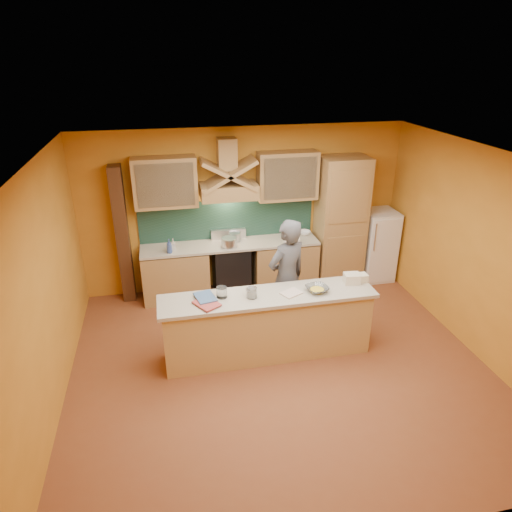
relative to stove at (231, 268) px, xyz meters
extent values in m
cube|color=brown|center=(0.30, -2.20, -0.45)|extent=(5.50, 5.00, 0.01)
cube|color=white|center=(0.30, -2.20, 2.35)|extent=(5.50, 5.00, 0.01)
cube|color=orange|center=(0.30, 0.30, 0.95)|extent=(5.50, 0.02, 2.80)
cube|color=orange|center=(0.30, -4.70, 0.95)|extent=(5.50, 0.02, 2.80)
cube|color=orange|center=(-2.45, -2.20, 0.95)|extent=(0.02, 5.00, 2.80)
cube|color=orange|center=(3.05, -2.20, 0.95)|extent=(0.02, 5.00, 2.80)
cube|color=#AD844F|center=(-0.95, 0.00, -0.02)|extent=(1.10, 0.60, 0.86)
cube|color=#AD844F|center=(0.95, 0.00, -0.02)|extent=(1.10, 0.60, 0.86)
cube|color=#B5AC99|center=(0.00, 0.00, 0.45)|extent=(3.00, 0.62, 0.04)
cube|color=black|center=(0.00, 0.00, 0.00)|extent=(0.60, 0.58, 0.90)
cube|color=#19382F|center=(0.00, 0.28, 0.80)|extent=(3.00, 0.03, 0.70)
cube|color=#AD844F|center=(0.00, 0.05, 1.37)|extent=(0.92, 0.50, 0.24)
cube|color=#AD844F|center=(0.00, 0.15, 1.95)|extent=(0.30, 0.30, 0.50)
cube|color=#AD844F|center=(-1.00, 0.12, 1.55)|extent=(1.00, 0.35, 0.80)
cube|color=#AD844F|center=(1.00, 0.12, 1.55)|extent=(1.00, 0.35, 0.80)
cube|color=#AD844F|center=(1.95, 0.00, 0.70)|extent=(0.80, 0.60, 2.30)
cube|color=white|center=(2.70, 0.00, 0.20)|extent=(0.58, 0.60, 1.30)
cube|color=#472816|center=(-1.75, 0.15, 0.70)|extent=(0.20, 0.30, 2.30)
cube|color=tan|center=(0.20, -1.90, -0.01)|extent=(2.80, 0.55, 0.88)
cube|color=#B5AC99|center=(0.20, -1.90, 0.47)|extent=(2.90, 0.62, 0.05)
imported|color=#4C4C51|center=(0.60, -1.39, 0.45)|extent=(0.77, 0.66, 1.79)
cylinder|color=silver|center=(-0.04, -0.14, 0.53)|extent=(0.34, 0.34, 0.16)
cylinder|color=silver|center=(0.09, 0.09, 0.52)|extent=(0.19, 0.19, 0.14)
imported|color=beige|center=(-0.96, -0.08, 0.57)|extent=(0.09, 0.09, 0.20)
imported|color=#375098|center=(-1.02, -0.18, 0.59)|extent=(0.10, 0.10, 0.24)
imported|color=silver|center=(1.34, 0.12, 0.50)|extent=(0.24, 0.24, 0.07)
cube|color=white|center=(1.01, -0.19, 0.52)|extent=(0.32, 0.27, 0.10)
imported|color=#AE423E|center=(-0.73, -2.06, 0.51)|extent=(0.38, 0.41, 0.03)
imported|color=#436494|center=(-0.74, -1.88, 0.53)|extent=(0.30, 0.37, 0.02)
cylinder|color=silver|center=(-0.41, -1.84, 0.57)|extent=(0.18, 0.18, 0.15)
cylinder|color=white|center=(-0.02, -1.93, 0.57)|extent=(0.15, 0.15, 0.14)
cube|color=white|center=(-0.03, -1.90, 0.54)|extent=(0.14, 0.14, 0.09)
imported|color=white|center=(0.87, -1.95, 0.53)|extent=(0.34, 0.34, 0.07)
cube|color=beige|center=(0.51, -1.93, 0.50)|extent=(0.32, 0.29, 0.02)
cube|color=beige|center=(1.42, -1.81, 0.56)|extent=(0.23, 0.20, 0.14)
cube|color=#ECE5C2|center=(1.56, -1.79, 0.55)|extent=(0.18, 0.15, 0.11)
camera|label=1|loc=(-1.06, -7.04, 3.46)|focal=32.00mm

